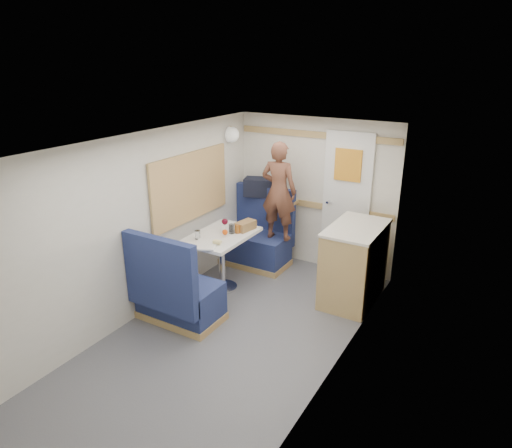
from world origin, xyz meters
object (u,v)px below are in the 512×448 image
Objects in this scene: person at (279,191)px; tumbler_right at (232,229)px; orange_fruit at (225,232)px; cheese_block at (217,242)px; tray at (206,245)px; beer_glass at (238,229)px; pepper_grinder at (232,228)px; wine_glass at (225,222)px; bread_loaf at (246,226)px; dinette_table at (222,246)px; galley_counter at (354,263)px; duffel_bag at (263,187)px; salt_grinder at (224,230)px; dome_light at (231,135)px; bench_far at (258,243)px; bench_near at (176,296)px; tumbler_left at (198,235)px.

tumbler_right is at bearing 66.73° from person.
orange_fruit is 0.27m from cheese_block.
cheese_block reaches higher than tray.
pepper_grinder is (-0.08, 0.01, -0.01)m from beer_glass.
bread_loaf is at bearing 45.60° from wine_glass.
orange_fruit is 0.16m from wine_glass.
dinette_table is 1.57m from galley_counter.
person is at bearing -54.72° from duffel_bag.
pepper_grinder is 0.12m from salt_grinder.
dome_light is 1.32m from tumbler_right.
bread_loaf is (0.17, -0.59, 0.47)m from bench_far.
galley_counter is at bearing 43.94° from bench_near.
tumbler_left is (-0.15, -1.12, 0.47)m from bench_far.
tray is (0.04, 0.50, 0.43)m from bench_near.
bench_near is 1.90m from person.
bench_far is at bearing 101.37° from beer_glass.
bench_far is 11.63× the size of cheese_block.
duffel_bag is 4.39× the size of tumbler_right.
person is at bearing 80.54° from cheese_block.
wine_glass is at bearing -134.40° from bread_loaf.
duffel_bag is at bearing 86.30° from tumbler_left.
orange_fruit is at bearing -157.46° from galley_counter.
bench_far is 0.77m from duffel_bag.
tray is 0.40m from salt_grinder.
dome_light is 0.40× the size of duffel_bag.
orange_fruit is 0.18m from beer_glass.
dinette_table is 5.48× the size of wine_glass.
wine_glass reaches higher than dinette_table.
duffel_bag reaches higher than orange_fruit.
bench_near is 4.04× the size of bread_loaf.
galley_counter is 1.59m from wine_glass.
tumbler_left is at bearing -117.88° from pepper_grinder.
person reaches higher than bread_loaf.
dome_light is 1.40m from orange_fruit.
wine_glass is at bearing 60.24° from person.
dinette_table is at bearing -113.30° from pepper_grinder.
bench_far reaches higher than wine_glass.
cheese_block is at bearing -82.20° from tumbler_right.
galley_counter reaches higher than salt_grinder.
dinette_table is at bearing -122.29° from bread_loaf.
pepper_grinder is (0.06, 1.01, 0.47)m from bench_near.
beer_glass is at bearing 38.63° from tumbler_right.
cheese_block is 0.88× the size of tumbler_left.
galley_counter reaches higher than wine_glass.
cheese_block is 0.38m from tumbler_right.
bench_far is 1.23m from tumbler_left.
wine_glass is (0.06, -1.03, -0.18)m from duffel_bag.
person reaches higher than orange_fruit.
bench_near reaches higher than wine_glass.
bench_near is 1.25m from bread_loaf.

